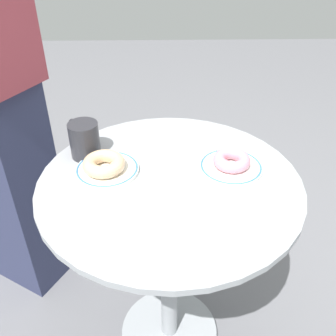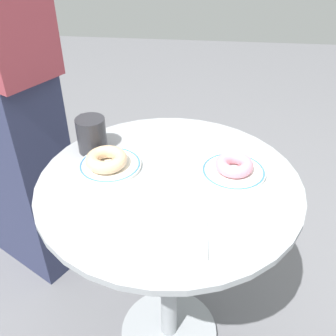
{
  "view_description": "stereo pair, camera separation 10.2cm",
  "coord_description": "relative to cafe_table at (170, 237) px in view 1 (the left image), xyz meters",
  "views": [
    {
      "loc": [
        -0.02,
        -0.82,
        1.34
      ],
      "look_at": [
        -0.0,
        0.01,
        0.75
      ],
      "focal_mm": 41.69,
      "sensor_mm": 36.0,
      "label": 1
    },
    {
      "loc": [
        0.08,
        -0.82,
        1.34
      ],
      "look_at": [
        -0.0,
        0.01,
        0.75
      ],
      "focal_mm": 41.69,
      "sensor_mm": 36.0,
      "label": 2
    }
  ],
  "objects": [
    {
      "name": "plate_left",
      "position": [
        -0.17,
        0.05,
        0.22
      ],
      "size": [
        0.17,
        0.17,
        0.01
      ],
      "color": "white",
      "rests_on": "cafe_table"
    },
    {
      "name": "cafe_table",
      "position": [
        0.0,
        0.0,
        0.0
      ],
      "size": [
        0.7,
        0.7,
        0.71
      ],
      "color": "#999EA3",
      "rests_on": "ground"
    },
    {
      "name": "donut_glazed",
      "position": [
        -0.18,
        0.04,
        0.24
      ],
      "size": [
        0.16,
        0.16,
        0.04
      ],
      "primitive_type": "torus",
      "rotation": [
        0.0,
        0.0,
        5.58
      ],
      "color": "#E0B789",
      "rests_on": "plate_left"
    },
    {
      "name": "plate_right",
      "position": [
        0.17,
        0.05,
        0.22
      ],
      "size": [
        0.17,
        0.17,
        0.01
      ],
      "color": "white",
      "rests_on": "cafe_table"
    },
    {
      "name": "coffee_mug",
      "position": [
        -0.24,
        0.13,
        0.26
      ],
      "size": [
        0.1,
        0.12,
        0.1
      ],
      "color": "#28282D",
      "rests_on": "cafe_table"
    },
    {
      "name": "donut_pink_frosted",
      "position": [
        0.17,
        0.05,
        0.24
      ],
      "size": [
        0.14,
        0.14,
        0.03
      ],
      "primitive_type": "torus",
      "rotation": [
        0.0,
        0.0,
        2.42
      ],
      "color": "pink",
      "rests_on": "plate_right"
    },
    {
      "name": "ground_plane",
      "position": [
        0.0,
        0.0,
        -0.51
      ],
      "size": [
        7.0,
        7.0,
        0.02
      ],
      "primitive_type": "cube",
      "color": "slate"
    },
    {
      "name": "paper_napkin",
      "position": [
        0.05,
        -0.21,
        0.21
      ],
      "size": [
        0.12,
        0.12,
        0.01
      ],
      "primitive_type": "cube",
      "rotation": [
        0.0,
        0.0,
        0.04
      ],
      "color": "white",
      "rests_on": "cafe_table"
    }
  ]
}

